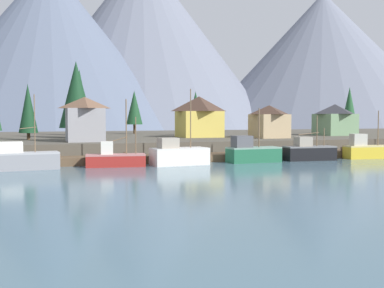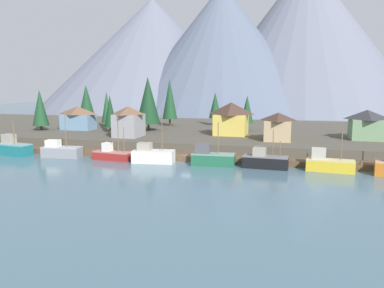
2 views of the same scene
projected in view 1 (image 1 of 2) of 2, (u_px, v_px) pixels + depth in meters
The scene contains 22 objects.
ground_plane at pixel (174, 155), 83.26m from camera, with size 400.00×400.00×1.00m, color #476675.
dock at pixel (209, 157), 66.10m from camera, with size 80.00×4.00×1.60m.
shoreline_bank at pixel (157, 141), 94.56m from camera, with size 400.00×56.00×2.50m, color #4C473D.
mountain_central_peak at pixel (50, 48), 176.87m from camera, with size 99.20×99.20×62.37m, color slate.
mountain_east_peak at pixel (143, 42), 210.74m from camera, with size 117.13×117.13×77.40m, color slate.
mountain_far_ridge at pixel (322, 62), 218.21m from camera, with size 115.19×115.19×61.82m, color slate.
fishing_boat_grey at pixel (25, 159), 55.05m from camera, with size 7.34×3.40×8.63m.
fishing_boat_red at pixel (115, 159), 58.38m from camera, with size 7.33×3.18×8.19m.
fishing_boat_white at pixel (178, 155), 60.41m from camera, with size 7.40×3.87×9.57m.
fishing_boat_green at pixel (252, 153), 63.97m from camera, with size 7.24×3.11×7.20m.
fishing_boat_black at pixel (309, 152), 66.77m from camera, with size 7.23×2.94×6.23m.
fishing_boat_yellow at pixel (367, 150), 69.77m from camera, with size 7.28×2.96×6.94m.
house_grey at pixel (85, 119), 69.34m from camera, with size 5.41×6.43×6.41m.
house_green at pixel (335, 119), 92.10m from camera, with size 6.45×6.83×5.94m.
house_tan at pixel (269, 121), 81.02m from camera, with size 5.30×6.27×5.49m.
house_yellow at pixel (199, 116), 83.90m from camera, with size 7.25×7.06×7.10m.
conifer_near_left at pixel (134, 108), 100.29m from camera, with size 3.42×3.42×9.01m.
conifer_mid_left at pixel (196, 109), 93.25m from camera, with size 3.12×3.12×8.44m.
conifer_mid_right at pixel (28, 109), 73.57m from camera, with size 2.88×2.88×8.56m.
conifer_back_left at pixel (349, 106), 102.79m from camera, with size 3.16×3.16×9.88m.
conifer_back_right at pixel (80, 98), 92.10m from camera, with size 4.02×4.02×12.57m.
conifer_centre at pixel (76, 95), 80.35m from camera, with size 5.78×5.78×12.83m.
Camera 1 is at (-22.58, -59.95, 6.07)m, focal length 45.03 mm.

